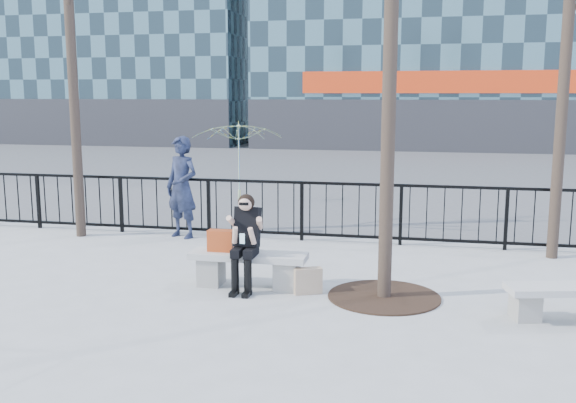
% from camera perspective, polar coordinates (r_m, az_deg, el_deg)
% --- Properties ---
extents(ground, '(120.00, 120.00, 0.00)m').
position_cam_1_polar(ground, '(9.14, -3.52, -7.55)').
color(ground, gray).
rests_on(ground, ground).
extents(street_surface, '(60.00, 23.00, 0.01)m').
position_cam_1_polar(street_surface, '(23.69, 6.12, 3.03)').
color(street_surface, '#474747').
rests_on(street_surface, ground).
extents(railing, '(14.00, 0.06, 1.10)m').
position_cam_1_polar(railing, '(11.85, 0.29, -0.80)').
color(railing, black).
rests_on(railing, ground).
extents(tree_grate, '(1.50, 1.50, 0.02)m').
position_cam_1_polar(tree_grate, '(8.75, 8.53, -8.35)').
color(tree_grate, black).
rests_on(tree_grate, ground).
extents(bench_main, '(1.65, 0.46, 0.49)m').
position_cam_1_polar(bench_main, '(9.06, -3.53, -5.73)').
color(bench_main, slate).
rests_on(bench_main, ground).
extents(bench_second, '(1.50, 0.42, 0.45)m').
position_cam_1_polar(bench_second, '(8.39, 23.79, -7.99)').
color(bench_second, slate).
rests_on(bench_second, ground).
extents(seated_woman, '(0.50, 0.64, 1.34)m').
position_cam_1_polar(seated_woman, '(8.82, -3.83, -3.69)').
color(seated_woman, black).
rests_on(seated_woman, ground).
extents(handbag, '(0.37, 0.17, 0.30)m').
position_cam_1_polar(handbag, '(9.10, -5.97, -3.48)').
color(handbag, '#AB3B15').
rests_on(handbag, bench_main).
extents(shopping_bag, '(0.40, 0.28, 0.36)m').
position_cam_1_polar(shopping_bag, '(8.77, 1.78, -7.07)').
color(shopping_bag, tan).
rests_on(shopping_bag, ground).
extents(standing_man, '(0.82, 0.68, 1.91)m').
position_cam_1_polar(standing_man, '(12.17, -9.41, 1.26)').
color(standing_man, black).
rests_on(standing_man, ground).
extents(vendor_umbrella, '(2.77, 2.80, 2.03)m').
position_cam_1_polar(vendor_umbrella, '(15.85, -4.49, 3.50)').
color(vendor_umbrella, '#FBF337').
rests_on(vendor_umbrella, ground).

